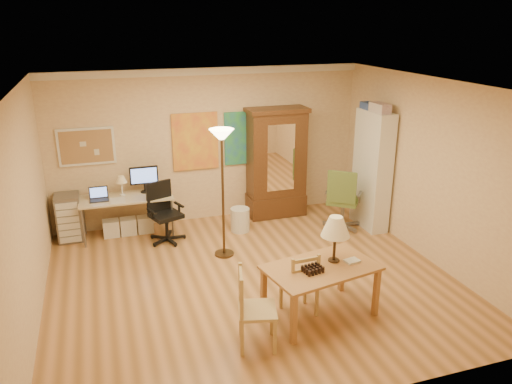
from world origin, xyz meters
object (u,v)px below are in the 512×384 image
object	(u,v)px
dining_table	(326,255)
office_chair_black	(166,226)
office_chair_green	(342,213)
armoire	(276,170)
bookshelf	(372,171)
computer_desk	(129,211)

from	to	relation	value
dining_table	office_chair_black	distance (m)	3.20
office_chair_green	office_chair_black	bearing A→B (deg)	171.44
office_chair_black	office_chair_green	bearing A→B (deg)	-8.56
office_chair_black	office_chair_green	size ratio (longest dim) A/B	0.90
armoire	bookshelf	xyz separation A→B (m)	(1.37, -1.00, 0.15)
office_chair_green	bookshelf	bearing A→B (deg)	-2.69
computer_desk	armoire	xyz separation A→B (m)	(2.66, 0.08, 0.45)
office_chair_green	computer_desk	bearing A→B (deg)	165.77
armoire	office_chair_black	bearing A→B (deg)	-165.97
office_chair_green	bookshelf	distance (m)	0.88
office_chair_black	bookshelf	world-z (taller)	bookshelf
office_chair_black	office_chair_green	distance (m)	3.02
dining_table	office_chair_green	world-z (taller)	dining_table
computer_desk	bookshelf	world-z (taller)	bookshelf
office_chair_black	armoire	world-z (taller)	armoire
dining_table	armoire	world-z (taller)	armoire
office_chair_black	bookshelf	distance (m)	3.61
computer_desk	armoire	world-z (taller)	armoire
bookshelf	armoire	bearing A→B (deg)	143.84
computer_desk	dining_table	bearing A→B (deg)	-56.65
office_chair_black	office_chair_green	xyz separation A→B (m)	(2.98, -0.45, 0.03)
office_chair_black	armoire	xyz separation A→B (m)	(2.12, 0.53, 0.61)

